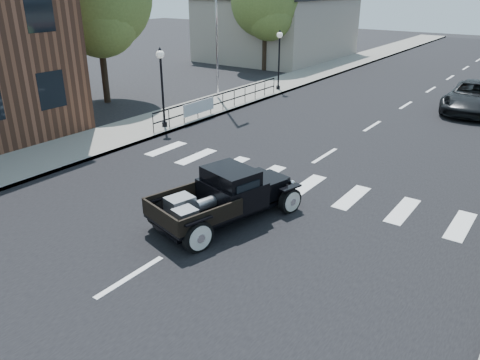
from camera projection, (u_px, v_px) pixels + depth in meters
The scene contains 13 objects.
ground at pixel (212, 226), 12.95m from camera, with size 120.00×120.00×0.00m, color black.
road at pixel (394, 113), 24.19m from camera, with size 14.00×80.00×0.02m, color black.
road_markings at pixel (355, 137), 20.44m from camera, with size 12.00×60.00×0.06m, color silver, non-canonical shape.
sidewalk_left at pixel (257, 91), 28.72m from camera, with size 3.00×80.00×0.15m, color gray.
low_building_left at pixel (278, 29), 40.99m from camera, with size 10.00×12.00×5.00m, color gray.
railing at pixel (223, 100), 24.10m from camera, with size 0.08×10.00×1.00m, color black, non-canonical shape.
banner at pixel (199, 112), 22.64m from camera, with size 0.04×2.20×0.60m, color silver, non-canonical shape.
lamp_post_b at pixel (162, 88), 20.78m from camera, with size 0.36×0.36×3.53m, color black, non-canonical shape.
lamp_post_c at pixel (279, 60), 28.27m from camera, with size 0.36×0.36×3.53m, color black, non-canonical shape.
big_tree_near at pixel (99, 23), 24.79m from camera, with size 5.82×5.82×8.55m, color #4D6029, non-canonical shape.
big_tree_far at pixel (265, 19), 34.67m from camera, with size 5.11×5.11×7.50m, color #4D6029, non-canonical shape.
hotrod_pickup at pixel (225, 195), 12.98m from camera, with size 2.10×4.50×1.56m, color black, non-canonical shape.
second_car at pixel (475, 97), 24.16m from camera, with size 2.56×5.55×1.54m, color black.
Camera 1 is at (7.28, -8.85, 6.23)m, focal length 35.00 mm.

